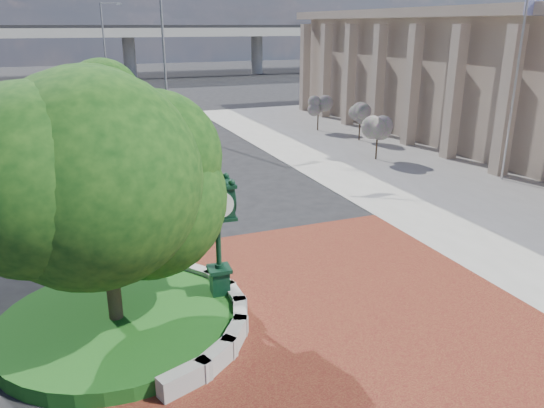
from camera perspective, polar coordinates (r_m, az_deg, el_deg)
The scene contains 16 objects.
ground at distance 15.87m, azimuth 2.20°, elevation -9.82°, with size 200.00×200.00×0.00m, color black.
plaza at distance 15.07m, azimuth 3.79°, elevation -11.43°, with size 12.00×12.00×0.04m, color maroon.
sidewalk at distance 32.34m, azimuth 21.25°, elevation 3.95°, with size 20.00×50.00×0.04m, color #9E9B93.
planter_wall at distance 14.96m, azimuth -7.46°, elevation -10.70°, with size 2.96×6.77×0.54m.
grass_bed at distance 14.70m, azimuth -16.31°, elevation -12.25°, with size 6.10×6.10×0.40m, color #144714.
overpass at distance 82.88m, azimuth -19.01°, elevation 17.09°, with size 90.00×12.00×7.50m.
tree_planter at distance 13.28m, azimuth -17.69°, elevation 0.94°, with size 5.20×5.20×6.33m.
tree_street at distance 31.04m, azimuth -18.78°, elevation 9.74°, with size 4.40×4.40×5.45m.
post_clock at distance 14.44m, azimuth -5.84°, elevation -2.73°, with size 0.94×0.94×4.23m.
parked_car at distance 53.25m, azimuth -12.17°, elevation 10.99°, with size 1.79×4.44×1.51m, color #500D0B.
flagpole_b at distance 28.89m, azimuth 24.67°, elevation 11.40°, with size 1.42×0.35×9.19m.
street_lamp_near at distance 40.48m, azimuth -11.24°, elevation 16.29°, with size 2.32×0.56×10.36m.
street_lamp_far at distance 57.21m, azimuth -17.35°, elevation 16.01°, with size 2.16×0.28×9.61m.
shrub_near at distance 31.64m, azimuth 11.27°, elevation 7.49°, with size 1.20×1.20×2.20m.
shrub_mid at distance 36.83m, azimuth 9.46°, elevation 9.16°, with size 1.20×1.20×2.20m.
shrub_far at distance 40.04m, azimuth 4.99°, elevation 10.10°, with size 1.20×1.20×2.20m.
Camera 1 is at (-5.77, -12.68, 7.59)m, focal length 35.00 mm.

